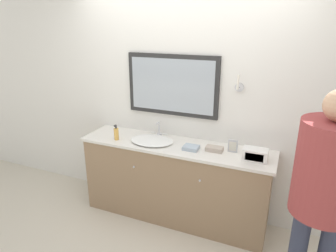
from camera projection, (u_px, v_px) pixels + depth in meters
ground_plane at (165, 229)px, 3.25m from camera, size 14.00×14.00×0.00m
wall_back at (184, 103)px, 3.31m from camera, size 8.00×0.18×2.55m
vanity_counter at (174, 181)px, 3.34m from camera, size 2.09×0.52×0.89m
sink_basin at (152, 140)px, 3.27m from camera, size 0.48×0.41×0.17m
soap_bottle at (116, 134)px, 3.31m from camera, size 0.05×0.05×0.17m
appliance_box at (255, 155)px, 2.82m from camera, size 0.23×0.14×0.11m
picture_frame at (233, 146)px, 2.99m from camera, size 0.10×0.01×0.13m
hand_towel_near_sink at (191, 148)px, 3.07m from camera, size 0.15×0.13×0.04m
hand_towel_far_corner at (214, 149)px, 3.03m from camera, size 0.17×0.10×0.05m
person at (326, 181)px, 2.12m from camera, size 0.45×0.45×1.73m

